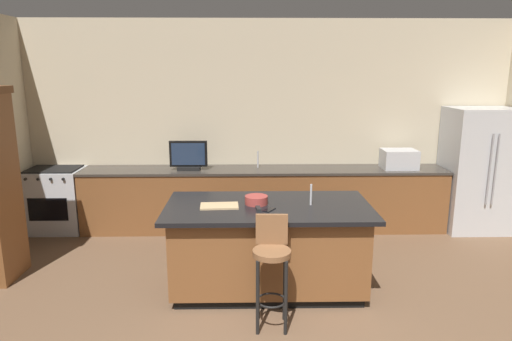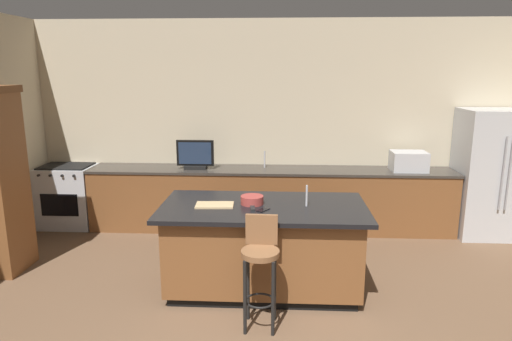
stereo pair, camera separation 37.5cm
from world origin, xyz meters
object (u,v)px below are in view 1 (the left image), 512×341
(refrigerator, at_px, (478,170))
(tv_monitor, at_px, (189,157))
(microwave, at_px, (399,159))
(tv_remote, at_px, (258,208))
(kitchen_island, at_px, (268,247))
(fruit_bowl, at_px, (256,200))
(range_oven, at_px, (57,200))
(cutting_board, at_px, (219,206))
(bar_stool_center, at_px, (272,262))
(cell_phone, at_px, (269,210))

(refrigerator, height_order, tv_monitor, refrigerator)
(microwave, distance_m, tv_remote, 2.86)
(kitchen_island, distance_m, tv_remote, 0.49)
(refrigerator, relative_size, tv_monitor, 3.35)
(fruit_bowl, relative_size, tv_remote, 1.39)
(range_oven, bearing_deg, cutting_board, -37.77)
(tv_monitor, bearing_deg, microwave, 0.99)
(tv_monitor, relative_size, bar_stool_center, 0.52)
(kitchen_island, distance_m, range_oven, 3.49)
(range_oven, relative_size, microwave, 1.91)
(range_oven, bearing_deg, microwave, 0.01)
(refrigerator, bearing_deg, fruit_bowl, -151.19)
(tv_remote, relative_size, cutting_board, 0.44)
(kitchen_island, height_order, microwave, microwave)
(bar_stool_center, xyz_separation_m, cell_phone, (0.00, 0.54, 0.31))
(range_oven, distance_m, cell_phone, 3.62)
(kitchen_island, xyz_separation_m, microwave, (1.96, 1.86, 0.56))
(tv_monitor, bearing_deg, refrigerator, -0.08)
(microwave, height_order, cell_phone, microwave)
(fruit_bowl, relative_size, cell_phone, 1.57)
(fruit_bowl, bearing_deg, range_oven, 147.36)
(range_oven, xyz_separation_m, cell_phone, (2.96, -2.02, 0.47))
(range_oven, bearing_deg, bar_stool_center, -40.95)
(microwave, relative_size, cell_phone, 3.20)
(tv_monitor, bearing_deg, cutting_board, -73.77)
(refrigerator, xyz_separation_m, tv_monitor, (-4.12, 0.01, 0.21))
(kitchen_island, xyz_separation_m, cell_phone, (0.00, -0.16, 0.46))
(microwave, xyz_separation_m, fruit_bowl, (-2.08, -1.82, -0.06))
(refrigerator, xyz_separation_m, cutting_board, (-3.58, -1.85, 0.05))
(kitchen_island, xyz_separation_m, bar_stool_center, (0.00, -0.70, 0.15))
(refrigerator, bearing_deg, kitchen_island, -149.62)
(fruit_bowl, bearing_deg, cell_phone, -59.43)
(kitchen_island, xyz_separation_m, fruit_bowl, (-0.12, 0.05, 0.49))
(fruit_bowl, xyz_separation_m, tv_remote, (0.01, -0.16, -0.03))
(kitchen_island, relative_size, cutting_board, 5.50)
(tv_monitor, distance_m, tv_remote, 2.15)
(bar_stool_center, bearing_deg, fruit_bowl, 101.45)
(refrigerator, distance_m, bar_stool_center, 3.98)
(refrigerator, distance_m, fruit_bowl, 3.65)
(range_oven, relative_size, cell_phone, 6.11)
(refrigerator, bearing_deg, bar_stool_center, -140.80)
(range_oven, height_order, bar_stool_center, bar_stool_center)
(bar_stool_center, distance_m, tv_remote, 0.68)
(tv_monitor, bearing_deg, cell_phone, -62.22)
(bar_stool_center, bearing_deg, tv_monitor, 114.68)
(tv_monitor, bearing_deg, bar_stool_center, -67.57)
(tv_remote, bearing_deg, kitchen_island, 41.57)
(tv_remote, bearing_deg, range_oven, 138.59)
(kitchen_island, bearing_deg, microwave, 43.59)
(range_oven, xyz_separation_m, bar_stool_center, (2.96, -2.57, 0.16))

